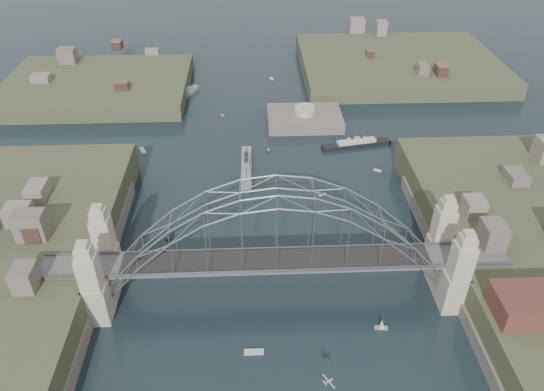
{
  "coord_description": "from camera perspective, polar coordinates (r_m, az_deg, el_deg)",
  "views": [
    {
      "loc": [
        -3.79,
        -69.63,
        71.19
      ],
      "look_at": [
        0.0,
        18.0,
        10.0
      ],
      "focal_mm": 34.22,
      "sensor_mm": 36.0,
      "label": 1
    }
  ],
  "objects": [
    {
      "name": "small_boat_i",
      "position": [
        119.2,
        16.67,
        -2.94
      ],
      "size": [
        1.73,
        2.07,
        2.38
      ],
      "color": "beige",
      "rests_on": "ground"
    },
    {
      "name": "ground",
      "position": [
        99.66,
        0.45,
        -10.69
      ],
      "size": [
        500.0,
        500.0,
        0.0
      ],
      "primitive_type": "plane",
      "color": "black",
      "rests_on": "ground"
    },
    {
      "name": "small_boat_b",
      "position": [
        125.02,
        5.57,
        0.08
      ],
      "size": [
        1.86,
        0.95,
        0.45
      ],
      "color": "beige",
      "rests_on": "ground"
    },
    {
      "name": "small_boat_c",
      "position": [
        90.52,
        -2.0,
        -16.83
      ],
      "size": [
        3.31,
        1.1,
        0.45
      ],
      "color": "beige",
      "rests_on": "ground"
    },
    {
      "name": "naval_cruiser_far",
      "position": [
        175.51,
        -9.74,
        10.78
      ],
      "size": [
        9.59,
        16.45,
        5.78
      ],
      "color": "gray",
      "rests_on": "ground"
    },
    {
      "name": "fort_island",
      "position": [
        157.68,
        3.58,
        7.85
      ],
      "size": [
        22.0,
        16.0,
        9.4
      ],
      "color": "#5F564C",
      "rests_on": "ground"
    },
    {
      "name": "small_boat_k",
      "position": [
        188.01,
        -0.05,
        12.74
      ],
      "size": [
        1.74,
        1.99,
        1.43
      ],
      "color": "beige",
      "rests_on": "ground"
    },
    {
      "name": "bridge",
      "position": [
        91.26,
        0.49,
        -5.27
      ],
      "size": [
        84.0,
        13.8,
        24.6
      ],
      "color": "#545557",
      "rests_on": "ground"
    },
    {
      "name": "headland_ne",
      "position": [
        200.31,
        13.65,
        13.35
      ],
      "size": [
        70.0,
        55.0,
        9.5
      ],
      "primitive_type": "cube",
      "color": "#3D4329",
      "rests_on": "ground"
    },
    {
      "name": "small_boat_d",
      "position": [
        136.35,
        11.54,
        2.72
      ],
      "size": [
        2.13,
        1.49,
        0.45
      ],
      "color": "beige",
      "rests_on": "ground"
    },
    {
      "name": "small_boat_m",
      "position": [
        95.17,
        11.96,
        -13.77
      ],
      "size": [
        2.42,
        1.17,
        2.38
      ],
      "color": "beige",
      "rests_on": "ground"
    },
    {
      "name": "small_boat_a",
      "position": [
        113.96,
        -11.12,
        -4.45
      ],
      "size": [
        2.06,
        2.81,
        0.45
      ],
      "color": "beige",
      "rests_on": "ground"
    },
    {
      "name": "ocean_liner",
      "position": [
        146.31,
        9.26,
        5.63
      ],
      "size": [
        19.88,
        6.36,
        4.84
      ],
      "color": "black",
      "rests_on": "ground"
    },
    {
      "name": "small_boat_f",
      "position": [
        142.17,
        -0.39,
        4.99
      ],
      "size": [
        0.54,
        1.58,
        1.43
      ],
      "color": "beige",
      "rests_on": "ground"
    },
    {
      "name": "small_boat_l",
      "position": [
        130.54,
        -18.67,
        -0.15
      ],
      "size": [
        3.12,
        1.65,
        0.45
      ],
      "color": "beige",
      "rests_on": "ground"
    },
    {
      "name": "small_boat_h",
      "position": [
        162.22,
        -5.49,
        8.76
      ],
      "size": [
        1.43,
        1.75,
        0.45
      ],
      "color": "beige",
      "rests_on": "ground"
    },
    {
      "name": "naval_cruiser_near",
      "position": [
        133.91,
        -2.84,
        3.21
      ],
      "size": [
        2.85,
        20.05,
        6.01
      ],
      "color": "gray",
      "rests_on": "ground"
    },
    {
      "name": "aeroplane",
      "position": [
        80.64,
        6.16,
        -19.72
      ],
      "size": [
        1.73,
        2.61,
        0.42
      ],
      "color": "#B4B7BC"
    },
    {
      "name": "headland_nw",
      "position": [
        186.35,
        -18.56,
        10.78
      ],
      "size": [
        60.0,
        45.0,
        9.0
      ],
      "primitive_type": "cube",
      "color": "#3D4329",
      "rests_on": "ground"
    },
    {
      "name": "small_boat_e",
      "position": [
        146.7,
        -14.04,
        4.81
      ],
      "size": [
        2.52,
        3.76,
        0.45
      ],
      "color": "beige",
      "rests_on": "ground"
    }
  ]
}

